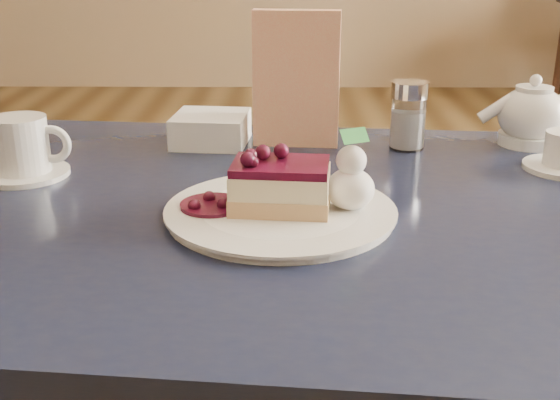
{
  "coord_description": "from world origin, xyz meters",
  "views": [
    {
      "loc": [
        0.25,
        -0.67,
        1.13
      ],
      "look_at": [
        0.24,
        0.11,
        0.84
      ],
      "focal_mm": 45.0,
      "sensor_mm": 36.0,
      "label": 1
    }
  ],
  "objects_px": {
    "main_table": "(284,257)",
    "cheesecake_slice": "(281,186)",
    "tea_set": "(537,124)",
    "coffee_set": "(23,150)",
    "dessert_plate": "(281,213)"
  },
  "relations": [
    {
      "from": "cheesecake_slice",
      "to": "coffee_set",
      "type": "bearing_deg",
      "value": 162.32
    },
    {
      "from": "dessert_plate",
      "to": "tea_set",
      "type": "bearing_deg",
      "value": 36.32
    },
    {
      "from": "main_table",
      "to": "cheesecake_slice",
      "type": "bearing_deg",
      "value": -90.0
    },
    {
      "from": "main_table",
      "to": "dessert_plate",
      "type": "relative_size",
      "value": 4.54
    },
    {
      "from": "main_table",
      "to": "coffee_set",
      "type": "relative_size",
      "value": 9.16
    },
    {
      "from": "tea_set",
      "to": "coffee_set",
      "type": "bearing_deg",
      "value": -169.53
    },
    {
      "from": "dessert_plate",
      "to": "tea_set",
      "type": "distance_m",
      "value": 0.54
    },
    {
      "from": "tea_set",
      "to": "dessert_plate",
      "type": "bearing_deg",
      "value": -143.68
    },
    {
      "from": "main_table",
      "to": "tea_set",
      "type": "bearing_deg",
      "value": 37.27
    },
    {
      "from": "cheesecake_slice",
      "to": "tea_set",
      "type": "height_order",
      "value": "tea_set"
    },
    {
      "from": "coffee_set",
      "to": "dessert_plate",
      "type": "bearing_deg",
      "value": -23.07
    },
    {
      "from": "dessert_plate",
      "to": "cheesecake_slice",
      "type": "distance_m",
      "value": 0.04
    },
    {
      "from": "dessert_plate",
      "to": "tea_set",
      "type": "relative_size",
      "value": 1.11
    },
    {
      "from": "main_table",
      "to": "dessert_plate",
      "type": "bearing_deg",
      "value": -90.0
    },
    {
      "from": "main_table",
      "to": "tea_set",
      "type": "xyz_separation_m",
      "value": [
        0.43,
        0.27,
        0.13
      ]
    }
  ]
}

